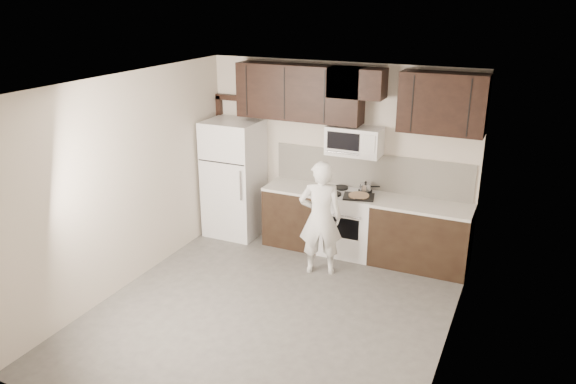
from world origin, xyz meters
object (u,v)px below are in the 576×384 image
Objects in this scene: microwave at (354,141)px; refrigerator at (234,178)px; stove at (349,223)px; person at (320,218)px.

microwave is 0.42× the size of refrigerator.
stove is 1.90m from refrigerator.
stove is at bearing -121.52° from person.
microwave is (-0.00, 0.12, 1.19)m from stove.
stove is 0.82m from person.
stove is at bearing -89.90° from microwave.
person is at bearing -22.17° from refrigerator.
refrigerator is 1.84m from person.
person is at bearing -101.68° from stove.
microwave is 0.48× the size of person.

